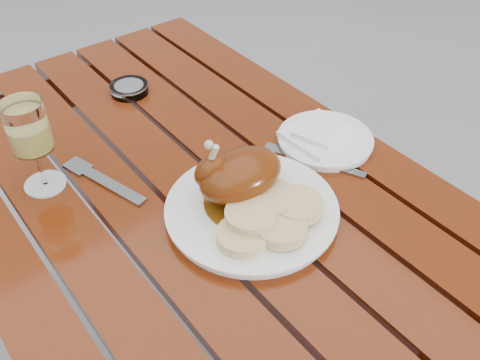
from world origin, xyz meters
name	(u,v)px	position (x,y,z in m)	size (l,w,h in m)	color
table	(189,291)	(0.00, 0.00, 0.38)	(0.80, 1.20, 0.75)	maroon
dinner_plate	(252,210)	(0.05, -0.18, 0.76)	(0.31, 0.31, 0.02)	white
roast_duck	(237,176)	(0.04, -0.14, 0.81)	(0.17, 0.16, 0.12)	#58320A
bread_dumplings	(269,216)	(0.04, -0.23, 0.79)	(0.20, 0.14, 0.04)	#E0C888
wine_glass	(34,147)	(-0.22, 0.13, 0.84)	(0.08, 0.08, 0.18)	#E8DD69
side_plate	(325,140)	(0.30, -0.11, 0.76)	(0.20, 0.20, 0.02)	white
napkin	(319,134)	(0.29, -0.10, 0.77)	(0.13, 0.12, 0.01)	white
ashtray	(129,89)	(0.07, 0.32, 0.76)	(0.09, 0.09, 0.02)	#B2B7BC
fork	(108,183)	(-0.12, 0.05, 0.75)	(0.02, 0.19, 0.01)	gray
knife	(322,163)	(0.25, -0.15, 0.75)	(0.02, 0.18, 0.01)	gray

